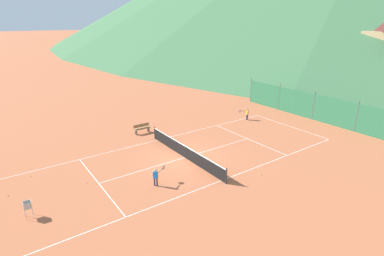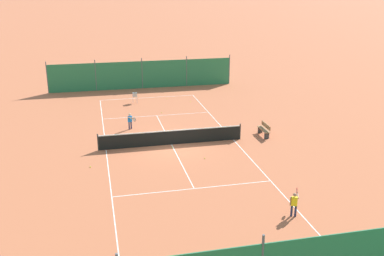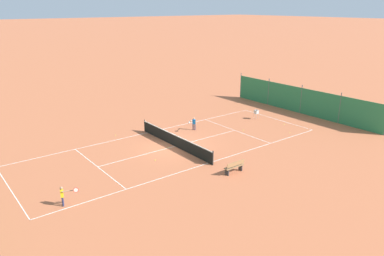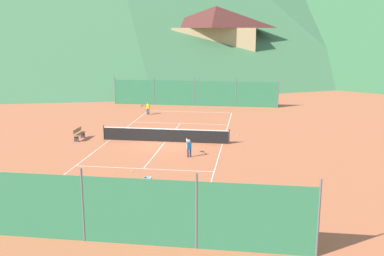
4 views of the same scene
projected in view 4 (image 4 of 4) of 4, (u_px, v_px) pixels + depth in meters
name	position (u px, v px, depth m)	size (l,w,h in m)	color
ground_plane	(165.00, 142.00, 32.11)	(600.00, 600.00, 0.00)	#B7603D
court_line_markings	(165.00, 142.00, 32.11)	(8.25, 23.85, 0.01)	white
tennis_net	(165.00, 135.00, 32.00)	(9.18, 0.08, 1.06)	#2D2D2D
windscreen_fence_far	(195.00, 93.00, 46.81)	(17.28, 0.08, 2.90)	#2D754C
windscreen_fence_near	(83.00, 209.00, 16.85)	(17.28, 0.08, 2.90)	#2D754C
player_far_service	(147.00, 107.00, 42.13)	(0.65, 0.89, 1.14)	#23284C
player_far_baseline	(189.00, 147.00, 28.19)	(0.50, 0.98, 1.14)	#23284C
tennis_ball_alley_right	(168.00, 139.00, 32.66)	(0.07, 0.07, 0.07)	#CCE033
tennis_ball_alley_left	(154.00, 132.00, 34.94)	(0.07, 0.07, 0.07)	#CCE033
tennis_ball_by_net_left	(64.00, 185.00, 23.20)	(0.07, 0.07, 0.07)	#CCE033
tennis_ball_by_net_right	(148.00, 144.00, 31.36)	(0.07, 0.07, 0.07)	#CCE033
tennis_ball_service_box	(132.00, 171.00, 25.40)	(0.07, 0.07, 0.07)	#CCE033
tennis_ball_far_corner	(87.00, 196.00, 21.59)	(0.07, 0.07, 0.07)	#CCE033
tennis_ball_mid_court	(238.00, 135.00, 33.86)	(0.07, 0.07, 0.07)	#CCE033
ball_hopper	(148.00, 182.00, 21.76)	(0.36, 0.36, 0.89)	#B7B7BC
courtside_bench	(79.00, 134.00, 32.59)	(0.36, 1.50, 0.84)	olive
alpine_chalet	(216.00, 43.00, 68.06)	(13.00, 10.00, 11.20)	tan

